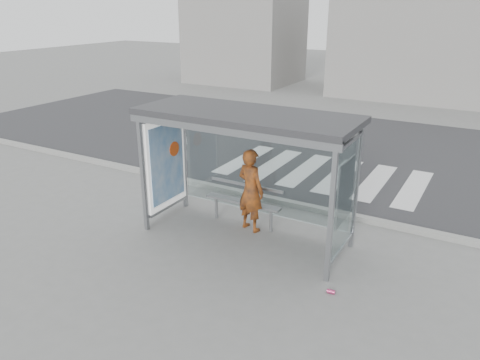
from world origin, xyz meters
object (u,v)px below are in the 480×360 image
Objects in this scene: bus_shelter at (230,141)px; soda_can at (331,292)px; person at (251,190)px; bench at (243,202)px.

bus_shelter reaches higher than soda_can.
person is 1.02× the size of bench.
bench is at bearing 85.84° from bus_shelter.
bus_shelter reaches higher than bench.
bus_shelter is 2.39× the size of person.
bench is 13.22× the size of soda_can.
person is at bearing 148.06° from soda_can.
soda_can is (2.54, -1.56, -0.50)m from bench.
person reaches higher than soda_can.
bench is 3.02m from soda_can.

